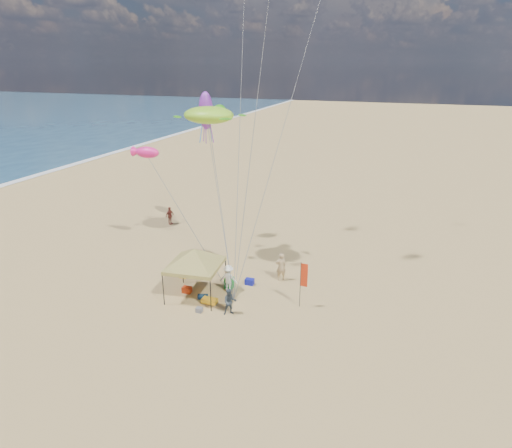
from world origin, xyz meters
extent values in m
plane|color=tan|center=(0.00, 0.00, 0.00)|extent=(280.00, 280.00, 0.00)
cylinder|color=black|center=(-4.39, 1.49, 0.95)|extent=(0.06, 0.06, 1.90)
cylinder|color=black|center=(-1.55, 1.80, 0.95)|extent=(0.06, 0.06, 1.90)
cylinder|color=black|center=(-4.08, -1.34, 0.95)|extent=(0.06, 0.06, 1.90)
cylinder|color=black|center=(-1.25, -1.04, 0.95)|extent=(0.06, 0.06, 1.90)
cube|color=#9D8E46|center=(-2.82, 0.23, 2.02)|extent=(3.24, 3.24, 0.23)
pyramid|color=#9D8E46|center=(-2.82, 0.23, 3.08)|extent=(5.74, 5.74, 0.95)
cylinder|color=black|center=(3.33, 1.13, 1.40)|extent=(0.04, 0.04, 2.79)
cube|color=red|center=(3.53, 1.12, 2.04)|extent=(0.41, 0.04, 1.40)
cube|color=red|center=(-3.55, 0.40, 0.19)|extent=(0.54, 0.38, 0.38)
cube|color=#121792|center=(-0.32, 2.69, 0.19)|extent=(0.54, 0.38, 0.38)
cylinder|color=#0D233C|center=(-2.25, -0.03, 0.18)|extent=(0.69, 0.54, 0.36)
cylinder|color=#CA870B|center=(-4.77, 3.80, 0.18)|extent=(0.54, 0.69, 0.36)
cube|color=#19892C|center=(-1.34, 1.81, 0.35)|extent=(0.50, 0.50, 0.70)
cube|color=yellow|center=(-4.73, 2.21, 0.35)|extent=(0.50, 0.50, 0.70)
cube|color=slate|center=(-1.83, -1.37, 0.14)|extent=(0.34, 0.30, 0.28)
cube|color=#F4AC1B|center=(-1.67, -0.34, 0.20)|extent=(0.90, 0.50, 0.24)
imported|color=tan|center=(1.35, 3.96, 0.94)|extent=(0.82, 0.77, 1.88)
imported|color=#343F48|center=(-0.11, -0.99, 0.78)|extent=(0.94, 0.88, 1.55)
imported|color=white|center=(-1.23, 1.47, 0.86)|extent=(1.13, 0.67, 1.71)
imported|color=#954439|center=(-10.66, 10.76, 0.78)|extent=(0.59, 0.98, 1.56)
ellipsoid|color=#95DC29|center=(-4.19, 5.68, 10.02)|extent=(3.58, 2.99, 1.11)
ellipsoid|color=#FF208A|center=(-8.44, 4.79, 7.49)|extent=(1.91, 1.29, 0.77)
ellipsoid|color=purple|center=(-6.05, 9.10, 9.90)|extent=(1.37, 1.37, 2.71)
camera|label=1|loc=(8.54, -20.87, 13.29)|focal=31.29mm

